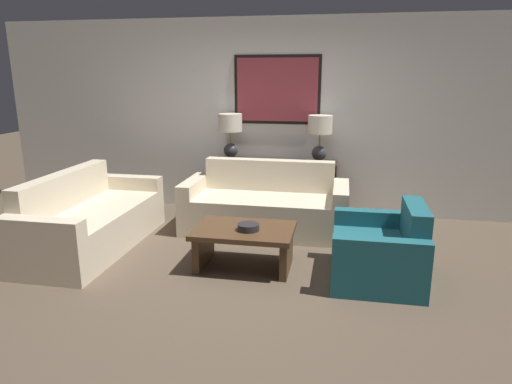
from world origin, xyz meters
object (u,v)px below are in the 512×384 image
Objects in this scene: table_lamp_left at (230,130)px; couch_by_back_wall at (266,208)px; table_lamp_right at (320,132)px; armchair_near_back_wall at (381,253)px; decorative_bowl at (248,227)px; console_table at (274,188)px; coffee_table at (244,240)px; couch_by_side at (90,222)px.

table_lamp_left reaches higher than couch_by_back_wall.
couch_by_back_wall is at bearing -131.72° from table_lamp_right.
decorative_bowl is at bearing -178.06° from armchair_near_back_wall.
table_lamp_right is 2.11m from decorative_bowl.
decorative_bowl is (0.04, -1.90, 0.07)m from console_table.
coffee_table is at bearing 179.42° from armchair_near_back_wall.
decorative_bowl is (0.06, -0.06, 0.15)m from coffee_table.
table_lamp_left is 2.21m from couch_by_side.
table_lamp_right reaches higher than couch_by_side.
decorative_bowl reaches higher than coffee_table.
table_lamp_right is 3.06m from couch_by_side.
coffee_table is at bearing -108.70° from table_lamp_right.
armchair_near_back_wall is at bearing -4.66° from couch_by_side.
table_lamp_left is 2.12m from coffee_table.
armchair_near_back_wall is (1.92, -1.86, -0.90)m from table_lamp_left.
armchair_near_back_wall is at bearing -41.96° from couch_by_back_wall.
console_table is 1.72× the size of coffee_table.
coffee_table is at bearing -90.57° from console_table.
armchair_near_back_wall is (3.16, -0.26, -0.03)m from couch_by_side.
table_lamp_left is 0.31× the size of couch_by_back_wall.
table_lamp_left is at bearing 52.23° from couch_by_side.
couch_by_side reaches higher than coffee_table.
coffee_table is at bearing -72.33° from table_lamp_left.
table_lamp_right is 2.13m from coffee_table.
couch_by_side is at bearing 175.34° from armchair_near_back_wall.
couch_by_side reaches higher than armchair_near_back_wall.
table_lamp_right is at bearing 110.77° from armchair_near_back_wall.
table_lamp_right is at bearing 0.00° from console_table.
couch_by_side is at bearing 172.41° from coffee_table.
console_table is 0.84× the size of couch_by_back_wall.
couch_by_back_wall is (0.00, -0.68, -0.09)m from console_table.
coffee_table is (-0.02, -1.16, 0.00)m from couch_by_back_wall.
console_table is 2.72× the size of table_lamp_right.
coffee_table is (-0.02, -1.84, -0.08)m from console_table.
couch_by_back_wall is at bearing 26.52° from couch_by_side.
table_lamp_left is at bearing 180.00° from console_table.
console_table is 2.72× the size of table_lamp_left.
armchair_near_back_wall is at bearing -0.58° from coffee_table.
console_table reaches higher than decorative_bowl.
table_lamp_left is 2.82m from armchair_near_back_wall.
console_table is 1.72× the size of armchair_near_back_wall.
decorative_bowl is 1.29m from armchair_near_back_wall.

